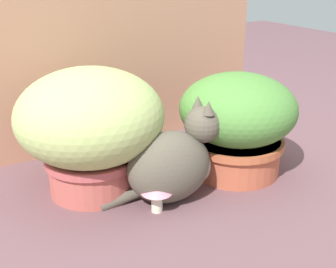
# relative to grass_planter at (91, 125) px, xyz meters

# --- Properties ---
(ground_plane) EXTENTS (6.00, 6.00, 0.00)m
(ground_plane) POSITION_rel_grass_planter_xyz_m (0.21, -0.13, -0.22)
(ground_plane) COLOR brown
(cardboard_backdrop) EXTENTS (1.16, 0.03, 0.80)m
(cardboard_backdrop) POSITION_rel_grass_planter_xyz_m (0.26, 0.33, 0.19)
(cardboard_backdrop) COLOR tan
(cardboard_backdrop) RESTS_ON ground
(grass_planter) EXTENTS (0.45, 0.45, 0.39)m
(grass_planter) POSITION_rel_grass_planter_xyz_m (0.00, 0.00, 0.00)
(grass_planter) COLOR #BF5B50
(grass_planter) RESTS_ON ground
(leafy_planter) EXTENTS (0.39, 0.39, 0.34)m
(leafy_planter) POSITION_rel_grass_planter_xyz_m (0.47, -0.11, -0.03)
(leafy_planter) COLOR #BD5B3F
(leafy_planter) RESTS_ON ground
(cat) EXTENTS (0.38, 0.18, 0.32)m
(cat) POSITION_rel_grass_planter_xyz_m (0.19, -0.17, -0.10)
(cat) COLOR brown
(cat) RESTS_ON ground
(mushroom_ornament_pink) EXTENTS (0.09, 0.09, 0.10)m
(mushroom_ornament_pink) POSITION_rel_grass_planter_xyz_m (0.11, -0.21, -0.14)
(mushroom_ornament_pink) COLOR #EEE8C9
(mushroom_ornament_pink) RESTS_ON ground
(mushroom_ornament_red) EXTENTS (0.11, 0.11, 0.13)m
(mushroom_ornament_red) POSITION_rel_grass_planter_xyz_m (0.04, -0.07, -0.12)
(mushroom_ornament_red) COLOR silver
(mushroom_ornament_red) RESTS_ON ground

